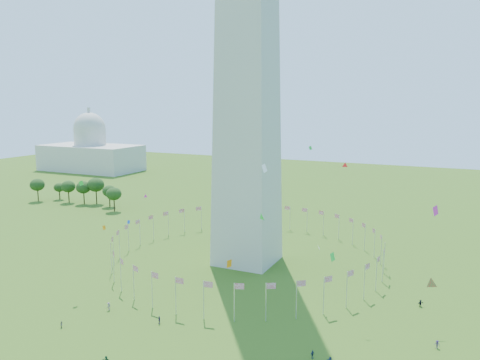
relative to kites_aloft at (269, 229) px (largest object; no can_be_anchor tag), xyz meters
name	(u,v)px	position (x,y,z in m)	size (l,w,h in m)	color
ground	(150,334)	(-16.65, -25.25, -18.36)	(600.00, 600.00, 0.00)	#2F5213
flag_ring	(247,247)	(-16.65, 24.75, -13.86)	(80.24, 80.24, 9.00)	silver
capitol_building	(90,138)	(-196.65, 154.75, 4.64)	(70.00, 35.00, 46.00)	beige
crowd	(172,352)	(-7.66, -30.85, -17.49)	(108.09, 78.28, 1.98)	black
kites_aloft	(269,229)	(0.00, 0.00, 0.00)	(111.38, 72.32, 31.12)	green
tree_line_west	(82,193)	(-120.92, 65.62, -12.97)	(55.27, 16.12, 12.35)	#29501A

